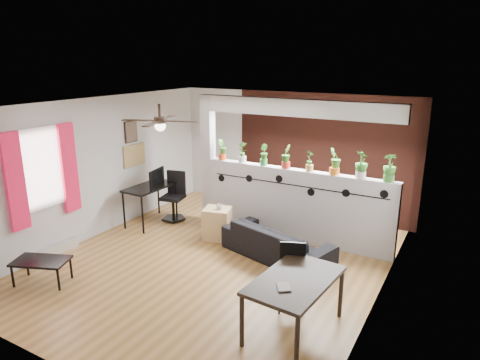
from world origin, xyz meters
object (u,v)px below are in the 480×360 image
object	(u,v)px
ceiling_fan	(160,122)
potted_plant_1	(242,151)
sofa	(277,242)
potted_plant_7	(390,167)
cup	(219,207)
potted_plant_5	(335,161)
folding_chair	(292,270)
potted_plant_2	(264,154)
computer_desk	(150,189)
cube_shelf	(217,224)
potted_plant_4	(310,160)
coffee_table	(41,262)
potted_plant_3	(286,156)
office_chair	(174,199)
dining_table	(295,284)
potted_plant_0	(222,149)
potted_plant_6	(361,164)

from	to	relation	value
ceiling_fan	potted_plant_1	distance (m)	2.00
sofa	potted_plant_7	bearing A→B (deg)	-136.11
cup	potted_plant_5	bearing A→B (deg)	19.67
potted_plant_5	folding_chair	distance (m)	2.36
potted_plant_2	computer_desk	size ratio (longest dim) A/B	0.36
potted_plant_7	cube_shelf	size ratio (longest dim) A/B	0.79
potted_plant_4	potted_plant_5	world-z (taller)	potted_plant_5
potted_plant_2	folding_chair	size ratio (longest dim) A/B	0.44
coffee_table	cube_shelf	bearing A→B (deg)	62.26
potted_plant_1	cup	xyz separation A→B (m)	(-0.10, -0.68, -0.93)
potted_plant_3	sofa	bearing A→B (deg)	-73.73
folding_chair	cube_shelf	bearing A→B (deg)	145.86
sofa	computer_desk	xyz separation A→B (m)	(-2.92, 0.18, 0.45)
office_chair	ceiling_fan	bearing A→B (deg)	-56.65
ceiling_fan	potted_plant_2	bearing A→B (deg)	62.86
potted_plant_1	coffee_table	distance (m)	3.93
office_chair	dining_table	world-z (taller)	office_chair
computer_desk	potted_plant_0	bearing A→B (deg)	27.27
cube_shelf	folding_chair	xyz separation A→B (m)	(2.09, -1.42, 0.24)
cup	computer_desk	distance (m)	1.66
sofa	dining_table	size ratio (longest dim) A/B	1.35
potted_plant_5	coffee_table	xyz separation A→B (m)	(-3.38, -3.38, -1.26)
potted_plant_1	potted_plant_4	world-z (taller)	potted_plant_1
potted_plant_2	cube_shelf	bearing A→B (deg)	-131.57
potted_plant_0	sofa	bearing A→B (deg)	-28.15
office_chair	sofa	bearing A→B (deg)	-12.42
potted_plant_2	potted_plant_7	size ratio (longest dim) A/B	0.85
potted_plant_6	sofa	distance (m)	1.92
cup	folding_chair	bearing A→B (deg)	-34.79
ceiling_fan	potted_plant_2	distance (m)	2.16
cup	dining_table	xyz separation A→B (m)	(2.29, -1.93, -0.00)
folding_chair	coffee_table	world-z (taller)	folding_chair
potted_plant_4	potted_plant_5	xyz separation A→B (m)	(0.45, 0.00, 0.04)
potted_plant_1	potted_plant_4	bearing A→B (deg)	0.00
potted_plant_2	cup	xyz separation A→B (m)	(-0.56, -0.68, -0.92)
sofa	folding_chair	distance (m)	1.49
potted_plant_0	potted_plant_5	distance (m)	2.26
potted_plant_0	dining_table	distance (m)	3.83
potted_plant_5	coffee_table	distance (m)	4.94
potted_plant_5	sofa	world-z (taller)	potted_plant_5
potted_plant_5	computer_desk	size ratio (longest dim) A/B	0.42
potted_plant_0	cube_shelf	world-z (taller)	potted_plant_0
potted_plant_7	sofa	size ratio (longest dim) A/B	0.25
potted_plant_3	potted_plant_4	distance (m)	0.45
potted_plant_0	potted_plant_3	xyz separation A→B (m)	(1.35, 0.00, 0.01)
potted_plant_2	dining_table	bearing A→B (deg)	-56.43
potted_plant_0	coffee_table	world-z (taller)	potted_plant_0
ceiling_fan	dining_table	world-z (taller)	ceiling_fan
potted_plant_5	dining_table	distance (m)	2.81
potted_plant_0	potted_plant_7	size ratio (longest dim) A/B	0.88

